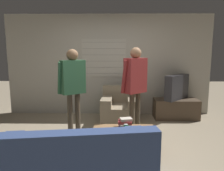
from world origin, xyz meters
TOP-DOWN VIEW (x-y plane):
  - ground_plane at (0.00, 0.00)m, footprint 16.00×16.00m
  - wall_back at (-0.00, 2.03)m, footprint 5.20×0.08m
  - couch_blue at (-0.32, -1.17)m, footprint 1.95×1.09m
  - armchair_beige at (0.28, 1.39)m, footprint 0.88×0.87m
  - coffee_table at (0.31, -0.22)m, footprint 1.02×0.53m
  - tv_stand at (1.66, 1.61)m, footprint 1.06×0.48m
  - tv at (1.65, 1.62)m, footprint 0.70×0.70m
  - person_left_standing at (-0.64, 0.50)m, footprint 0.54×0.83m
  - person_right_standing at (0.54, 0.49)m, footprint 0.52×0.84m
  - book_stack at (0.34, -0.14)m, footprint 0.24×0.21m
  - soda_can at (0.34, -0.32)m, footprint 0.07×0.07m
  - spare_remote at (0.22, -0.29)m, footprint 0.10×0.13m

SIDE VIEW (x-z plane):
  - ground_plane at x=0.00m, z-range 0.00..0.00m
  - tv_stand at x=1.66m, z-range 0.00..0.48m
  - couch_blue at x=-0.32m, z-range -0.10..0.71m
  - armchair_beige at x=0.28m, z-range -0.09..0.72m
  - coffee_table at x=0.31m, z-range 0.16..0.55m
  - spare_remote at x=0.22m, z-range 0.39..0.42m
  - soda_can at x=0.34m, z-range 0.39..0.52m
  - book_stack at x=0.34m, z-range 0.39..0.55m
  - tv at x=1.65m, z-range 0.48..1.08m
  - person_left_standing at x=-0.64m, z-range 0.23..1.91m
  - person_right_standing at x=0.54m, z-range 0.23..1.95m
  - wall_back at x=0.00m, z-range 0.00..2.55m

